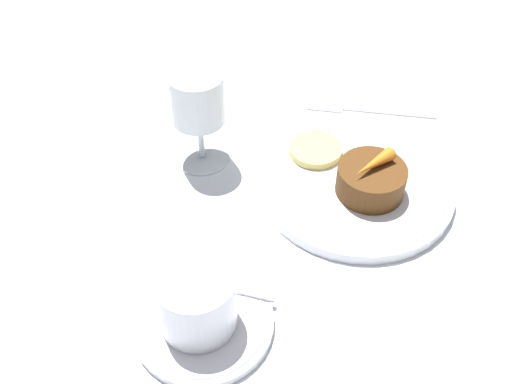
{
  "coord_description": "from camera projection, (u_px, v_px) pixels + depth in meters",
  "views": [
    {
      "loc": [
        -0.5,
        0.02,
        0.52
      ],
      "look_at": [
        -0.03,
        0.09,
        0.04
      ],
      "focal_mm": 42.0,
      "sensor_mm": 36.0,
      "label": 1
    }
  ],
  "objects": [
    {
      "name": "ground_plane",
      "position": [
        333.0,
        204.0,
        0.71
      ],
      "size": [
        3.0,
        3.0,
        0.0
      ],
      "primitive_type": "plane",
      "color": "white"
    },
    {
      "name": "wine_glass",
      "position": [
        198.0,
        104.0,
        0.71
      ],
      "size": [
        0.07,
        0.07,
        0.13
      ],
      "color": "silver",
      "rests_on": "ground_plane"
    },
    {
      "name": "fork",
      "position": [
        356.0,
        109.0,
        0.84
      ],
      "size": [
        0.02,
        0.18,
        0.01
      ],
      "color": "silver",
      "rests_on": "ground_plane"
    },
    {
      "name": "coffee_cup",
      "position": [
        197.0,
        299.0,
        0.56
      ],
      "size": [
        0.1,
        0.08,
        0.07
      ],
      "color": "white",
      "rests_on": "saucer"
    },
    {
      "name": "saucer",
      "position": [
        203.0,
        322.0,
        0.59
      ],
      "size": [
        0.14,
        0.14,
        0.01
      ],
      "color": "white",
      "rests_on": "ground_plane"
    },
    {
      "name": "dessert_cake",
      "position": [
        371.0,
        180.0,
        0.7
      ],
      "size": [
        0.08,
        0.08,
        0.04
      ],
      "color": "#563314",
      "rests_on": "dinner_plate"
    },
    {
      "name": "spoon",
      "position": [
        214.0,
        285.0,
        0.62
      ],
      "size": [
        0.02,
        0.11,
        0.0
      ],
      "color": "silver",
      "rests_on": "saucer"
    },
    {
      "name": "pineapple_slice",
      "position": [
        315.0,
        150.0,
        0.76
      ],
      "size": [
        0.07,
        0.07,
        0.01
      ],
      "color": "#EFE075",
      "rests_on": "dinner_plate"
    },
    {
      "name": "carrot_garnish",
      "position": [
        374.0,
        163.0,
        0.68
      ],
      "size": [
        0.05,
        0.05,
        0.02
      ],
      "color": "orange",
      "rests_on": "dessert_cake"
    },
    {
      "name": "dinner_plate",
      "position": [
        356.0,
        184.0,
        0.73
      ],
      "size": [
        0.24,
        0.24,
        0.01
      ],
      "color": "white",
      "rests_on": "ground_plane"
    }
  ]
}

